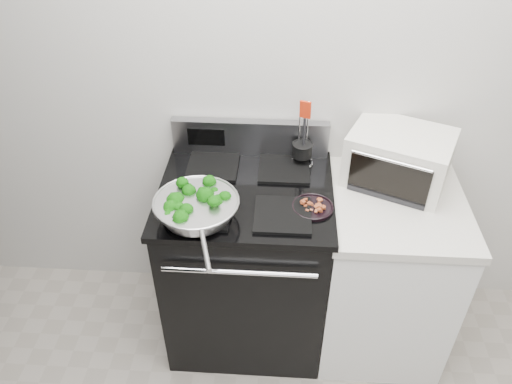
# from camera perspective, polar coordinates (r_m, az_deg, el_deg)

# --- Properties ---
(back_wall) EXTENTS (4.00, 0.02, 2.70)m
(back_wall) POSITION_cam_1_polar(r_m,az_deg,el_deg) (2.33, 6.94, 12.93)
(back_wall) COLOR #BBB8B2
(back_wall) RESTS_ON ground
(gas_range) EXTENTS (0.79, 0.69, 1.13)m
(gas_range) POSITION_cam_1_polar(r_m,az_deg,el_deg) (2.56, -1.05, -7.96)
(gas_range) COLOR black
(gas_range) RESTS_ON floor
(counter) EXTENTS (0.62, 0.68, 0.92)m
(counter) POSITION_cam_1_polar(r_m,az_deg,el_deg) (2.62, 14.24, -8.86)
(counter) COLOR white
(counter) RESTS_ON floor
(skillet) EXTENTS (0.36, 0.56, 0.08)m
(skillet) POSITION_cam_1_polar(r_m,az_deg,el_deg) (2.08, -6.81, -1.74)
(skillet) COLOR silver
(skillet) RESTS_ON gas_range
(broccoli_pile) EXTENTS (0.28, 0.28, 0.10)m
(broccoli_pile) POSITION_cam_1_polar(r_m,az_deg,el_deg) (2.07, -6.86, -1.27)
(broccoli_pile) COLOR black
(broccoli_pile) RESTS_ON skillet
(bacon_plate) EXTENTS (0.18, 0.18, 0.04)m
(bacon_plate) POSITION_cam_1_polar(r_m,az_deg,el_deg) (2.15, 6.50, -1.50)
(bacon_plate) COLOR black
(bacon_plate) RESTS_ON gas_range
(utensil_holder) EXTENTS (0.11, 0.11, 0.34)m
(utensil_holder) POSITION_cam_1_polar(r_m,az_deg,el_deg) (2.39, 5.29, 4.46)
(utensil_holder) COLOR silver
(utensil_holder) RESTS_ON gas_range
(toaster_oven) EXTENTS (0.53, 0.48, 0.25)m
(toaster_oven) POSITION_cam_1_polar(r_m,az_deg,el_deg) (2.37, 16.00, 3.77)
(toaster_oven) COLOR silver
(toaster_oven) RESTS_ON counter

